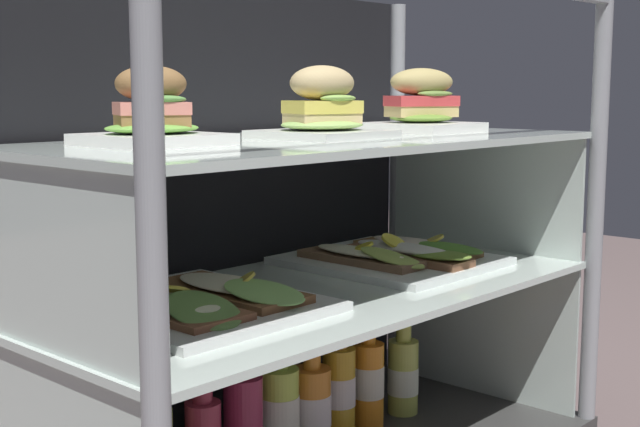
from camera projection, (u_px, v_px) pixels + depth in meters
case_frame at (264, 209)px, 1.62m from camera, size 1.13×0.54×0.91m
riser_lower_tier at (320, 380)px, 1.56m from camera, size 1.06×0.47×0.32m
shelf_lower_glass at (320, 291)px, 1.54m from camera, size 1.07×0.49×0.01m
riser_upper_tier at (320, 217)px, 1.52m from camera, size 1.06×0.47×0.25m
shelf_upper_glass at (320, 142)px, 1.50m from camera, size 1.07×0.49×0.01m
plated_roll_sandwich_near_left_corner at (152, 117)px, 1.30m from camera, size 0.19×0.19×0.12m
plated_roll_sandwich_mid_left at (324, 111)px, 1.50m from camera, size 0.20×0.20×0.12m
plated_roll_sandwich_far_right at (421, 108)px, 1.73m from camera, size 0.19×0.19×0.12m
open_sandwich_tray_near_right_corner at (202, 301)px, 1.37m from camera, size 0.34×0.38×0.06m
open_sandwich_tray_center at (396, 256)px, 1.73m from camera, size 0.34×0.38×0.06m
juice_bottle_near_post at (279, 416)px, 1.55m from camera, size 0.07×0.07×0.23m
juice_bottle_tucked_behind at (312, 409)px, 1.62m from camera, size 0.07×0.07×0.21m
juice_bottle_front_second at (339, 389)px, 1.69m from camera, size 0.07×0.07×0.24m
juice_bottle_front_middle at (368, 381)px, 1.76m from camera, size 0.07×0.07×0.22m
juice_bottle_back_left at (403, 374)px, 1.83m from camera, size 0.06×0.06×0.21m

